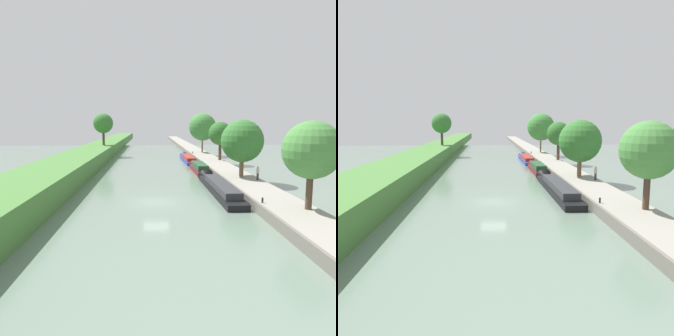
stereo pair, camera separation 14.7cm
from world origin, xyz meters
TOP-DOWN VIEW (x-y plane):
  - ground_plane at (0.00, 0.00)m, footprint 160.00×160.00m
  - left_grassy_bank at (-12.16, 0.00)m, footprint 7.02×260.00m
  - right_towpath at (10.74, 0.00)m, footprint 4.17×260.00m
  - stone_quay at (8.53, 0.00)m, footprint 0.25×260.00m
  - narrowboat_black at (7.05, 4.48)m, footprint 2.01×17.17m
  - narrowboat_maroon at (7.17, 19.42)m, footprint 1.92×10.67m
  - narrowboat_blue at (7.02, 33.52)m, footprint 1.92×14.78m
  - tree_rightbank_near at (11.85, -6.67)m, footprint 4.50×4.50m
  - tree_rightbank_midnear at (10.97, 9.11)m, footprint 5.30×5.30m
  - tree_rightbank_midfar at (12.22, 27.53)m, footprint 4.25×4.25m
  - tree_rightbank_far at (11.52, 43.19)m, footprint 6.21×6.21m
  - tree_leftbank_downstream at (-10.89, 43.32)m, footprint 4.44×4.44m
  - person_walking at (12.16, 6.39)m, footprint 0.34×0.34m
  - mooring_bollard_near at (8.95, -4.47)m, footprint 0.16×0.16m
  - mooring_bollard_far at (8.95, 40.12)m, footprint 0.16×0.16m

SIDE VIEW (x-z plane):
  - ground_plane at x=0.00m, z-range 0.00..0.00m
  - right_towpath at x=10.74m, z-range 0.00..0.87m
  - stone_quay at x=8.53m, z-range 0.00..0.92m
  - narrowboat_blue at x=7.02m, z-range -0.43..1.40m
  - narrowboat_black at x=7.05m, z-range -0.45..1.51m
  - narrowboat_maroon at x=7.17m, z-range -0.45..1.59m
  - mooring_bollard_near at x=8.95m, z-range 0.87..1.32m
  - mooring_bollard_far at x=8.95m, z-range 0.87..1.32m
  - left_grassy_bank at x=-12.16m, z-range 0.00..2.57m
  - person_walking at x=12.16m, z-range 0.91..2.57m
  - tree_rightbank_midnear at x=10.97m, z-range 1.77..8.91m
  - tree_rightbank_near at x=11.85m, z-range 2.06..8.99m
  - tree_rightbank_midfar at x=12.22m, z-range 2.17..9.10m
  - tree_rightbank_far at x=11.52m, z-range 2.19..11.06m
  - tree_leftbank_downstream at x=-10.89m, z-range 3.87..11.00m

